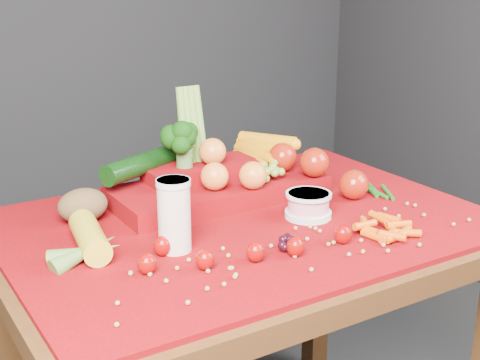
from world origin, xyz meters
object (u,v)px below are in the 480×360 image
table (245,263)px  milk_glass (174,213)px  produce_mound (225,174)px  yogurt_bowl (308,204)px

table → milk_glass: milk_glass is taller
table → produce_mound: (0.04, 0.16, 0.16)m
table → yogurt_bowl: size_ratio=10.36×
milk_glass → yogurt_bowl: 0.34m
table → produce_mound: 0.23m
table → produce_mound: produce_mound is taller
table → milk_glass: 0.29m
milk_glass → yogurt_bowl: bearing=1.3°
milk_glass → produce_mound: bearing=42.3°
milk_glass → table: bearing=18.4°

